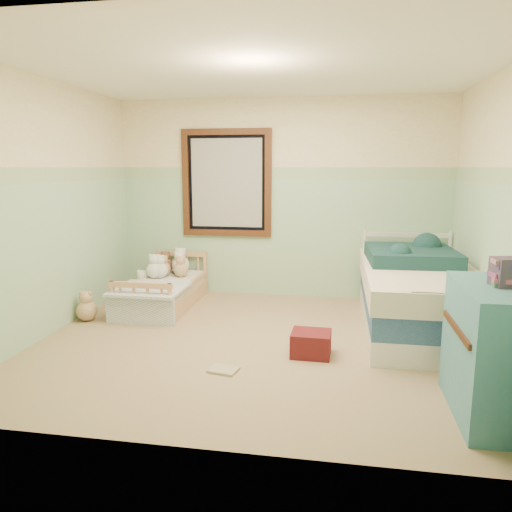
% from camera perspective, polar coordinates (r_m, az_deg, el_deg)
% --- Properties ---
extents(floor, '(4.20, 3.60, 0.02)m').
position_cam_1_polar(floor, '(4.69, 0.17, -10.30)').
color(floor, '#957753').
rests_on(floor, ground).
extents(ceiling, '(4.20, 3.60, 0.02)m').
position_cam_1_polar(ceiling, '(4.47, 0.19, 21.50)').
color(ceiling, white).
rests_on(ceiling, wall_back).
extents(wall_back, '(4.20, 0.04, 2.50)m').
position_cam_1_polar(wall_back, '(6.18, 2.96, 6.70)').
color(wall_back, beige).
rests_on(wall_back, floor).
extents(wall_front, '(4.20, 0.04, 2.50)m').
position_cam_1_polar(wall_front, '(2.66, -6.25, 1.69)').
color(wall_front, beige).
rests_on(wall_front, floor).
extents(wall_left, '(0.04, 3.60, 2.50)m').
position_cam_1_polar(wall_left, '(5.19, -23.46, 5.13)').
color(wall_left, beige).
rests_on(wall_left, floor).
extents(wall_right, '(0.04, 3.60, 2.50)m').
position_cam_1_polar(wall_right, '(4.56, 27.28, 4.22)').
color(wall_right, beige).
rests_on(wall_right, floor).
extents(wainscot_mint, '(4.20, 0.01, 1.50)m').
position_cam_1_polar(wainscot_mint, '(6.22, 2.90, 2.09)').
color(wainscot_mint, '#90BF92').
rests_on(wainscot_mint, floor).
extents(border_strip, '(4.20, 0.01, 0.15)m').
position_cam_1_polar(border_strip, '(6.16, 2.97, 9.71)').
color(border_strip, '#498058').
rests_on(border_strip, wall_back).
extents(window_frame, '(1.16, 0.06, 1.36)m').
position_cam_1_polar(window_frame, '(6.26, -3.52, 8.57)').
color(window_frame, black).
rests_on(window_frame, wall_back).
extents(window_blinds, '(0.92, 0.01, 1.12)m').
position_cam_1_polar(window_blinds, '(6.27, -3.50, 8.57)').
color(window_blinds, beige).
rests_on(window_blinds, window_frame).
extents(toddler_bed_frame, '(0.71, 1.41, 0.18)m').
position_cam_1_polar(toddler_bed_frame, '(5.96, -10.78, -4.93)').
color(toddler_bed_frame, tan).
rests_on(toddler_bed_frame, floor).
extents(toddler_mattress, '(0.65, 1.35, 0.12)m').
position_cam_1_polar(toddler_mattress, '(5.93, -10.83, -3.52)').
color(toddler_mattress, silver).
rests_on(toddler_mattress, toddler_bed_frame).
extents(patchwork_quilt, '(0.77, 0.71, 0.03)m').
position_cam_1_polar(patchwork_quilt, '(5.51, -12.45, -3.84)').
color(patchwork_quilt, '#7B9ED7').
rests_on(patchwork_quilt, toddler_mattress).
extents(plush_bed_brown, '(0.19, 0.19, 0.19)m').
position_cam_1_polar(plush_bed_brown, '(6.40, -10.58, -1.06)').
color(plush_bed_brown, brown).
rests_on(plush_bed_brown, toddler_mattress).
extents(plush_bed_white, '(0.22, 0.22, 0.22)m').
position_cam_1_polar(plush_bed_white, '(6.33, -8.89, -0.98)').
color(plush_bed_white, silver).
rests_on(plush_bed_white, toddler_mattress).
extents(plush_bed_tan, '(0.18, 0.18, 0.18)m').
position_cam_1_polar(plush_bed_tan, '(6.18, -10.85, -1.52)').
color(plush_bed_tan, tan).
rests_on(plush_bed_tan, toddler_mattress).
extents(plush_bed_dark, '(0.17, 0.17, 0.17)m').
position_cam_1_polar(plush_bed_dark, '(6.11, -8.82, -1.65)').
color(plush_bed_dark, black).
rests_on(plush_bed_dark, toddler_mattress).
extents(plush_floor_cream, '(0.26, 0.26, 0.26)m').
position_cam_1_polar(plush_floor_cream, '(6.25, -13.03, -3.91)').
color(plush_floor_cream, white).
rests_on(plush_floor_cream, floor).
extents(plush_floor_tan, '(0.22, 0.22, 0.22)m').
position_cam_1_polar(plush_floor_tan, '(5.61, -19.30, -6.11)').
color(plush_floor_tan, tan).
rests_on(plush_floor_tan, floor).
extents(twin_bed_frame, '(1.05, 2.10, 0.22)m').
position_cam_1_polar(twin_bed_frame, '(5.27, 18.40, -7.14)').
color(twin_bed_frame, silver).
rests_on(twin_bed_frame, floor).
extents(twin_boxspring, '(1.05, 2.10, 0.22)m').
position_cam_1_polar(twin_boxspring, '(5.21, 18.54, -4.83)').
color(twin_boxspring, navy).
rests_on(twin_boxspring, twin_bed_frame).
extents(twin_mattress, '(1.09, 2.14, 0.22)m').
position_cam_1_polar(twin_mattress, '(5.15, 18.68, -2.47)').
color(twin_mattress, beige).
rests_on(twin_mattress, twin_boxspring).
extents(teal_blanket, '(0.93, 0.98, 0.14)m').
position_cam_1_polar(teal_blanket, '(5.40, 17.79, 0.11)').
color(teal_blanket, black).
rests_on(teal_blanket, twin_mattress).
extents(dresser, '(0.56, 0.90, 0.90)m').
position_cam_1_polar(dresser, '(3.63, 26.87, -10.10)').
color(dresser, teal).
rests_on(dresser, floor).
extents(book_stack, '(0.22, 0.19, 0.19)m').
position_cam_1_polar(book_stack, '(3.50, 27.55, -1.69)').
color(book_stack, '#513030').
rests_on(book_stack, dresser).
extents(red_pillow, '(0.35, 0.31, 0.22)m').
position_cam_1_polar(red_pillow, '(4.39, 6.50, -10.22)').
color(red_pillow, maroon).
rests_on(red_pillow, floor).
extents(floor_book, '(0.26, 0.22, 0.02)m').
position_cam_1_polar(floor_book, '(4.09, -3.86, -13.24)').
color(floor_book, orange).
rests_on(floor_book, floor).
extents(extra_plush_0, '(0.20, 0.20, 0.20)m').
position_cam_1_polar(extra_plush_0, '(6.09, -11.88, -1.63)').
color(extra_plush_0, silver).
rests_on(extra_plush_0, toddler_mattress).
extents(extra_plush_1, '(0.18, 0.18, 0.18)m').
position_cam_1_polar(extra_plush_1, '(6.10, -8.82, -1.62)').
color(extra_plush_1, tan).
rests_on(extra_plush_1, toddler_mattress).
extents(extra_plush_2, '(0.19, 0.19, 0.19)m').
position_cam_1_polar(extra_plush_2, '(6.27, -9.02, -1.23)').
color(extra_plush_2, white).
rests_on(extra_plush_2, toddler_mattress).
extents(extra_plush_3, '(0.20, 0.20, 0.20)m').
position_cam_1_polar(extra_plush_3, '(6.09, -11.25, -1.64)').
color(extra_plush_3, silver).
rests_on(extra_plush_3, toddler_mattress).
extents(extra_plush_4, '(0.16, 0.16, 0.16)m').
position_cam_1_polar(extra_plush_4, '(6.29, -11.22, -1.41)').
color(extra_plush_4, tan).
rests_on(extra_plush_4, toddler_mattress).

